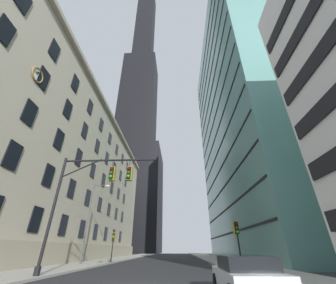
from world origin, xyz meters
The scene contains 8 objects.
station_building centered at (-19.51, 22.45, 12.85)m, with size 17.70×56.90×25.74m.
dark_skyscraper centered at (-19.75, 82.30, 64.14)m, with size 27.70×27.70×215.42m.
glass_office_midrise centered at (19.84, 29.34, 28.92)m, with size 17.79×42.86×57.84m.
traffic_signal_mast centered at (-3.75, 3.03, 5.61)m, with size 7.26×0.63×7.71m.
traffic_light_near_right centered at (6.83, 6.76, 2.89)m, with size 0.40×0.63×3.44m.
traffic_light_far_left centered at (-6.49, 18.15, 2.86)m, with size 0.40×0.63×3.41m.
street_lamppost centered at (-8.56, 14.39, 5.37)m, with size 2.24×0.32×8.95m.
parked_car centered at (4.69, -1.88, 0.69)m, with size 2.01×4.35×1.37m.
Camera 1 is at (2.20, -11.08, 1.59)m, focal length 21.53 mm.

